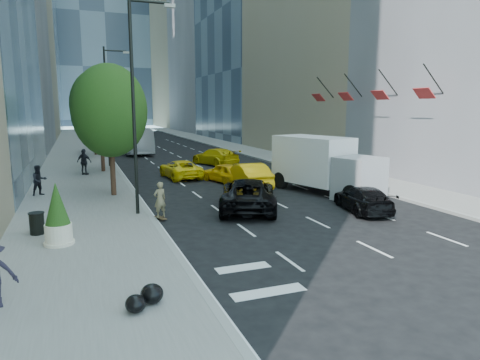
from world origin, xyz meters
name	(u,v)px	position (x,y,z in m)	size (l,w,h in m)	color
ground	(298,224)	(0.00, 0.00, 0.00)	(160.00, 160.00, 0.00)	black
sidewalk_left	(78,158)	(-9.00, 30.00, 0.07)	(6.00, 120.00, 0.15)	slate
sidewalk_right	(251,151)	(10.00, 30.00, 0.07)	(4.00, 120.00, 0.15)	slate
tower_right_far	(196,31)	(22.00, 98.00, 25.00)	(20.00, 24.00, 50.00)	gray
lamp_near	(137,93)	(-6.32, 4.00, 5.81)	(2.13, 0.22, 10.00)	black
lamp_far	(109,100)	(-6.32, 22.00, 5.81)	(2.13, 0.22, 10.00)	black
tree_near	(110,111)	(-7.20, 9.00, 4.97)	(4.20, 4.20, 7.46)	black
tree_mid	(100,105)	(-7.20, 19.00, 5.32)	(4.50, 4.50, 7.99)	black
tree_far	(94,113)	(-7.20, 32.00, 4.62)	(3.90, 3.90, 6.92)	black
traffic_signal	(98,115)	(-6.40, 40.00, 4.23)	(2.48, 0.53, 5.20)	black
facade_flags	(363,93)	(10.64, 10.00, 6.18)	(1.85, 13.30, 2.05)	black
skateboarder	(160,202)	(-5.60, 3.00, 0.84)	(0.61, 0.40, 1.68)	#736848
black_sedan_lincoln	(248,194)	(-1.04, 3.40, 0.81)	(2.67, 5.80, 1.61)	black
black_sedan_mercedes	(363,199)	(4.20, 1.00, 0.64)	(1.80, 4.42, 1.28)	black
taxi_a	(225,173)	(0.50, 11.50, 0.69)	(1.62, 4.02, 1.37)	#F0B50C
taxi_b	(248,175)	(1.20, 9.00, 0.82)	(1.73, 4.97, 1.64)	#F9B10D
taxi_c	(180,169)	(-2.00, 14.43, 0.66)	(2.20, 4.77, 1.32)	yellow
taxi_d	(215,157)	(2.62, 20.50, 0.76)	(2.13, 5.24, 1.52)	gold
city_bus	(131,139)	(-3.20, 34.17, 1.56)	(2.62, 11.19, 3.12)	silver
box_truck	(324,165)	(4.91, 5.85, 1.72)	(4.37, 7.50, 3.38)	silver
pedestrian_a	(39,180)	(-11.20, 10.38, 1.03)	(0.85, 0.66, 1.76)	black
pedestrian_b	(84,162)	(-8.61, 17.54, 1.13)	(1.15, 0.48, 1.96)	black
trash_can	(37,224)	(-10.72, 2.00, 0.57)	(0.56, 0.56, 0.85)	black
planter_shrub	(57,215)	(-9.86, 0.28, 1.26)	(0.97, 0.97, 2.34)	beige
garbage_bags	(146,298)	(-7.63, -5.96, 0.39)	(1.02, 0.99, 0.51)	black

